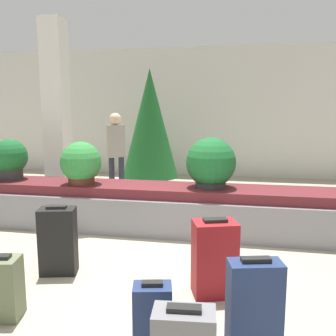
# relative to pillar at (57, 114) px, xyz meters

# --- Properties ---
(ground_plane) EXTENTS (18.00, 18.00, 0.00)m
(ground_plane) POSITION_rel_pillar_xyz_m (2.16, -2.68, -1.60)
(ground_plane) COLOR #9E937F
(back_wall) EXTENTS (18.00, 0.06, 3.20)m
(back_wall) POSITION_rel_pillar_xyz_m (2.16, 3.44, 0.00)
(back_wall) COLOR beige
(back_wall) RESTS_ON ground_plane
(carousel) EXTENTS (6.71, 0.86, 0.63)m
(carousel) POSITION_rel_pillar_xyz_m (2.16, -1.04, -1.30)
(carousel) COLOR gray
(carousel) RESTS_ON ground_plane
(pillar) EXTENTS (0.37, 0.37, 3.20)m
(pillar) POSITION_rel_pillar_xyz_m (0.00, 0.00, 0.00)
(pillar) COLOR silver
(pillar) RESTS_ON ground_plane
(suitcase_0) EXTENTS (0.38, 0.26, 0.76)m
(suitcase_0) POSITION_rel_pillar_xyz_m (3.25, -3.72, -1.23)
(suitcase_0) COLOR navy
(suitcase_0) RESTS_ON ground_plane
(suitcase_1) EXTENTS (0.41, 0.31, 0.72)m
(suitcase_1) POSITION_rel_pillar_xyz_m (1.32, -2.64, -1.25)
(suitcase_1) COLOR black
(suitcase_1) RESTS_ON ground_plane
(suitcase_3) EXTENTS (0.45, 0.39, 0.72)m
(suitcase_3) POSITION_rel_pillar_xyz_m (2.93, -2.79, -1.25)
(suitcase_3) COLOR maroon
(suitcase_3) RESTS_ON ground_plane
(suitcase_4) EXTENTS (0.31, 0.24, 0.49)m
(suitcase_4) POSITION_rel_pillar_xyz_m (2.55, -3.64, -1.37)
(suitcase_4) COLOR navy
(suitcase_4) RESTS_ON ground_plane
(suitcase_5) EXTENTS (0.32, 0.29, 0.54)m
(suitcase_5) POSITION_rel_pillar_xyz_m (1.28, -3.52, -1.34)
(suitcase_5) COLOR #5B6647
(suitcase_5) RESTS_ON ground_plane
(potted_plant_0) EXTENTS (0.68, 0.68, 0.68)m
(potted_plant_0) POSITION_rel_pillar_xyz_m (2.75, -1.04, -0.64)
(potted_plant_0) COLOR #2D2D2D
(potted_plant_0) RESTS_ON carousel
(potted_plant_1) EXTENTS (0.58, 0.58, 0.61)m
(potted_plant_1) POSITION_rel_pillar_xyz_m (0.94, -1.17, -0.67)
(potted_plant_1) COLOR #4C2319
(potted_plant_1) RESTS_ON carousel
(potted_plant_2) EXTENTS (0.53, 0.53, 0.61)m
(potted_plant_2) POSITION_rel_pillar_xyz_m (-0.28, -1.01, -0.66)
(potted_plant_2) COLOR #2D2D2D
(potted_plant_2) RESTS_ON carousel
(traveler_0) EXTENTS (0.37, 0.32, 1.61)m
(traveler_0) POSITION_rel_pillar_xyz_m (0.80, 0.77, -0.64)
(traveler_0) COLOR #282833
(traveler_0) RESTS_ON ground_plane
(decorated_tree) EXTENTS (1.24, 1.24, 2.56)m
(decorated_tree) POSITION_rel_pillar_xyz_m (1.17, 2.02, -0.23)
(decorated_tree) COLOR #4C331E
(decorated_tree) RESTS_ON ground_plane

